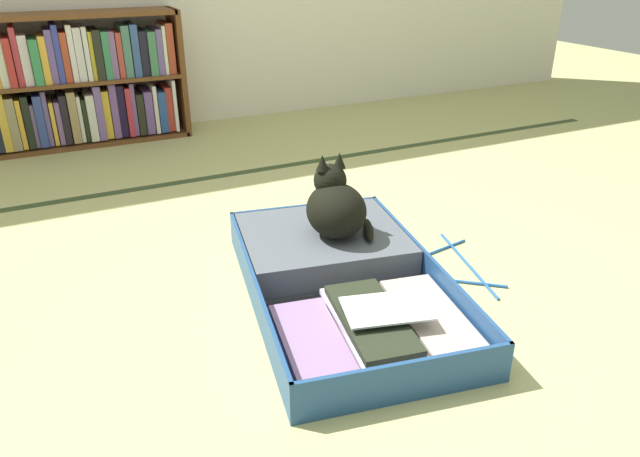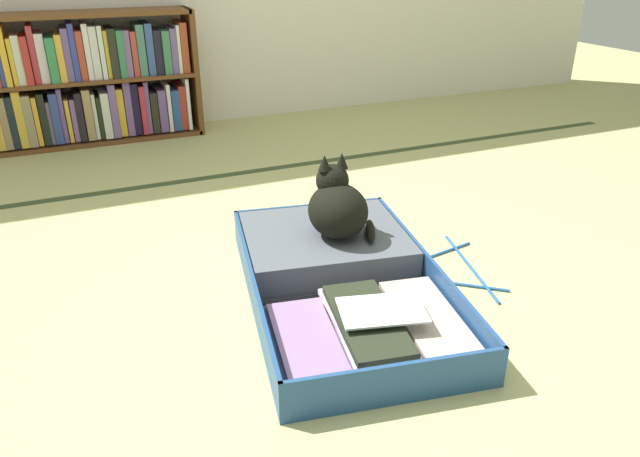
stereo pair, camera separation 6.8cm
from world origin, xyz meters
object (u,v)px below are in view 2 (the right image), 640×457
bookshelf (85,82)px  clothes_hanger (459,268)px  open_suitcase (338,273)px  black_cat (337,207)px

bookshelf → clothes_hanger: (1.05, -2.09, -0.33)m
bookshelf → open_suitcase: size_ratio=1.12×
black_cat → clothes_hanger: bearing=-27.2°
bookshelf → black_cat: 2.01m
black_cat → clothes_hanger: 0.48m
clothes_hanger → black_cat: bearing=152.8°
open_suitcase → bookshelf: bearing=106.7°
bookshelf → clothes_hanger: 2.36m
clothes_hanger → bookshelf: bearing=116.7°
black_cat → clothes_hanger: black_cat is taller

